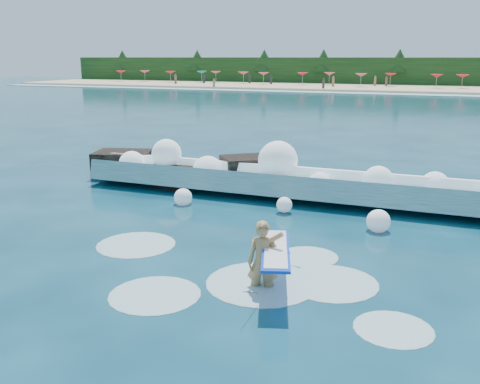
{
  "coord_description": "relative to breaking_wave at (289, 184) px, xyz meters",
  "views": [
    {
      "loc": [
        7.24,
        -12.22,
        5.08
      ],
      "look_at": [
        1.5,
        2.0,
        1.2
      ],
      "focal_mm": 40.0,
      "sensor_mm": 36.0,
      "label": 1
    }
  ],
  "objects": [
    {
      "name": "beach_umbrellas",
      "position": [
        -1.71,
        73.37,
        1.77
      ],
      "size": [
        110.93,
        6.92,
        0.5
      ],
      "color": "red",
      "rests_on": "ground"
    },
    {
      "name": "beachgoers",
      "position": [
        -1.87,
        68.47,
        0.66
      ],
      "size": [
        98.15,
        13.4,
        1.94
      ],
      "color": "#3F332D",
      "rests_on": "ground"
    },
    {
      "name": "wave_spray",
      "position": [
        -0.55,
        -0.06,
        0.46
      ],
      "size": [
        15.04,
        4.57,
        2.07
      ],
      "color": "white",
      "rests_on": "ground"
    },
    {
      "name": "ground",
      "position": [
        -1.66,
        -6.47,
        -0.48
      ],
      "size": [
        200.0,
        200.0,
        0.0
      ],
      "primitive_type": "plane",
      "color": "#072C3C",
      "rests_on": "ground"
    },
    {
      "name": "breaking_wave",
      "position": [
        0.0,
        0.0,
        0.0
      ],
      "size": [
        15.98,
        2.58,
        1.38
      ],
      "color": "teal",
      "rests_on": "ground"
    },
    {
      "name": "beach",
      "position": [
        -1.66,
        71.53,
        -0.28
      ],
      "size": [
        140.0,
        20.0,
        0.4
      ],
      "primitive_type": "cube",
      "color": "tan",
      "rests_on": "ground"
    },
    {
      "name": "rock_cluster",
      "position": [
        -5.17,
        0.72,
        -0.04
      ],
      "size": [
        8.34,
        3.34,
        1.38
      ],
      "color": "black",
      "rests_on": "ground"
    },
    {
      "name": "surfer_with_board",
      "position": [
        1.93,
        -8.13,
        0.22
      ],
      "size": [
        1.39,
        3.04,
        1.91
      ],
      "color": "#A87E4E",
      "rests_on": "ground"
    },
    {
      "name": "treeline",
      "position": [
        -1.66,
        81.53,
        2.02
      ],
      "size": [
        140.0,
        4.0,
        5.0
      ],
      "primitive_type": "cube",
      "color": "black",
      "rests_on": "ground"
    },
    {
      "name": "surf_foam",
      "position": [
        1.18,
        -7.68,
        -0.48
      ],
      "size": [
        9.11,
        5.35,
        0.13
      ],
      "color": "silver",
      "rests_on": "ground"
    },
    {
      "name": "wet_band",
      "position": [
        -1.66,
        60.53,
        -0.44
      ],
      "size": [
        140.0,
        5.0,
        0.08
      ],
      "primitive_type": "cube",
      "color": "silver",
      "rests_on": "ground"
    }
  ]
}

